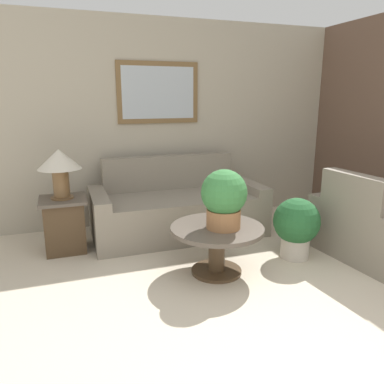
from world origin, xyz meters
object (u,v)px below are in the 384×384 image
side_table (65,224)px  potted_plant_on_table (224,198)px  armchair (375,229)px  couch_main (177,209)px  potted_plant_floor (296,225)px  table_lamp (59,164)px  coffee_table (217,239)px

side_table → potted_plant_on_table: size_ratio=1.08×
armchair → side_table: 3.30m
armchair → potted_plant_on_table: potted_plant_on_table is taller
armchair → couch_main: bearing=47.7°
armchair → potted_plant_floor: 0.84m
potted_plant_on_table → potted_plant_floor: bearing=6.7°
couch_main → potted_plant_on_table: 1.30m
armchair → table_lamp: (-3.06, 1.23, 0.66)m
couch_main → potted_plant_floor: size_ratio=3.20×
armchair → potted_plant_floor: bearing=69.1°
couch_main → table_lamp: 1.48m
armchair → side_table: armchair is taller
table_lamp → potted_plant_on_table: size_ratio=0.96×
potted_plant_floor → potted_plant_on_table: bearing=-173.3°
potted_plant_floor → side_table: bearing=156.2°
armchair → side_table: size_ratio=2.01×
potted_plant_on_table → side_table: bearing=141.6°
table_lamp → potted_plant_on_table: 1.78m
armchair → table_lamp: 3.36m
couch_main → potted_plant_on_table: (0.07, -1.22, 0.45)m
coffee_table → table_lamp: size_ratio=1.67×
armchair → potted_plant_on_table: 1.74m
table_lamp → potted_plant_floor: bearing=-23.8°
potted_plant_floor → table_lamp: bearing=156.2°
side_table → table_lamp: (-0.00, 0.00, 0.66)m
side_table → table_lamp: bearing=116.6°
armchair → potted_plant_on_table: bearing=80.9°
table_lamp → side_table: bearing=-63.4°
couch_main → side_table: couch_main is taller
armchair → potted_plant_floor: (-0.80, 0.24, 0.06)m
table_lamp → potted_plant_on_table: table_lamp is taller
armchair → table_lamp: size_ratio=2.25×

